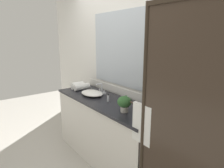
{
  "coord_description": "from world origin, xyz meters",
  "views": [
    {
      "loc": [
        2.04,
        -1.48,
        1.73
      ],
      "look_at": [
        0.15,
        0.0,
        1.15
      ],
      "focal_mm": 31.03,
      "sensor_mm": 36.0,
      "label": 1
    }
  ],
  "objects_px": {
    "faucet": "(101,90)",
    "amenity_bottle_shampoo": "(108,98)",
    "amenity_bottle_body_wash": "(143,103)",
    "rolled_towel_middle": "(82,87)",
    "rolled_towel_near_edge": "(78,85)",
    "amenity_bottle_lotion": "(126,99)",
    "sink_basin": "(92,93)",
    "potted_plant": "(124,103)"
  },
  "relations": [
    {
      "from": "sink_basin",
      "to": "faucet",
      "type": "distance_m",
      "value": 0.17
    },
    {
      "from": "amenity_bottle_lotion",
      "to": "rolled_towel_middle",
      "type": "distance_m",
      "value": 0.92
    },
    {
      "from": "amenity_bottle_body_wash",
      "to": "amenity_bottle_lotion",
      "type": "height_order",
      "value": "amenity_bottle_body_wash"
    },
    {
      "from": "amenity_bottle_body_wash",
      "to": "rolled_towel_middle",
      "type": "relative_size",
      "value": 0.39
    },
    {
      "from": "potted_plant",
      "to": "amenity_bottle_body_wash",
      "type": "bearing_deg",
      "value": 85.19
    },
    {
      "from": "rolled_towel_near_edge",
      "to": "sink_basin",
      "type": "bearing_deg",
      "value": -1.7
    },
    {
      "from": "amenity_bottle_body_wash",
      "to": "amenity_bottle_lotion",
      "type": "relative_size",
      "value": 1.04
    },
    {
      "from": "amenity_bottle_lotion",
      "to": "rolled_towel_near_edge",
      "type": "relative_size",
      "value": 0.47
    },
    {
      "from": "sink_basin",
      "to": "rolled_towel_near_edge",
      "type": "distance_m",
      "value": 0.47
    },
    {
      "from": "amenity_bottle_shampoo",
      "to": "rolled_towel_near_edge",
      "type": "relative_size",
      "value": 0.5
    },
    {
      "from": "amenity_bottle_lotion",
      "to": "rolled_towel_near_edge",
      "type": "xyz_separation_m",
      "value": [
        -1.02,
        -0.16,
        0.01
      ]
    },
    {
      "from": "potted_plant",
      "to": "rolled_towel_middle",
      "type": "bearing_deg",
      "value": 175.22
    },
    {
      "from": "sink_basin",
      "to": "amenity_bottle_body_wash",
      "type": "relative_size",
      "value": 3.91
    },
    {
      "from": "amenity_bottle_lotion",
      "to": "faucet",
      "type": "bearing_deg",
      "value": -179.38
    },
    {
      "from": "amenity_bottle_body_wash",
      "to": "rolled_towel_middle",
      "type": "distance_m",
      "value": 1.18
    },
    {
      "from": "amenity_bottle_lotion",
      "to": "amenity_bottle_shampoo",
      "type": "bearing_deg",
      "value": -137.03
    },
    {
      "from": "sink_basin",
      "to": "amenity_bottle_body_wash",
      "type": "xyz_separation_m",
      "value": [
        0.81,
        0.22,
        0.02
      ]
    },
    {
      "from": "potted_plant",
      "to": "amenity_bottle_shampoo",
      "type": "distance_m",
      "value": 0.42
    },
    {
      "from": "faucet",
      "to": "rolled_towel_middle",
      "type": "distance_m",
      "value": 0.38
    },
    {
      "from": "amenity_bottle_body_wash",
      "to": "rolled_towel_near_edge",
      "type": "relative_size",
      "value": 0.49
    },
    {
      "from": "sink_basin",
      "to": "potted_plant",
      "type": "distance_m",
      "value": 0.79
    },
    {
      "from": "rolled_towel_near_edge",
      "to": "rolled_towel_middle",
      "type": "xyz_separation_m",
      "value": [
        0.11,
        0.02,
        -0.01
      ]
    },
    {
      "from": "sink_basin",
      "to": "potted_plant",
      "type": "xyz_separation_m",
      "value": [
        0.79,
        -0.06,
        0.08
      ]
    },
    {
      "from": "sink_basin",
      "to": "rolled_towel_near_edge",
      "type": "relative_size",
      "value": 1.92
    },
    {
      "from": "amenity_bottle_lotion",
      "to": "rolled_towel_near_edge",
      "type": "height_order",
      "value": "rolled_towel_near_edge"
    },
    {
      "from": "sink_basin",
      "to": "faucet",
      "type": "xyz_separation_m",
      "value": [
        0.0,
        0.17,
        0.02
      ]
    },
    {
      "from": "potted_plant",
      "to": "rolled_towel_near_edge",
      "type": "height_order",
      "value": "potted_plant"
    },
    {
      "from": "amenity_bottle_body_wash",
      "to": "rolled_towel_near_edge",
      "type": "bearing_deg",
      "value": -170.65
    },
    {
      "from": "faucet",
      "to": "amenity_bottle_body_wash",
      "type": "distance_m",
      "value": 0.81
    },
    {
      "from": "potted_plant",
      "to": "amenity_bottle_lotion",
      "type": "distance_m",
      "value": 0.34
    },
    {
      "from": "sink_basin",
      "to": "amenity_bottle_body_wash",
      "type": "bearing_deg",
      "value": 15.44
    },
    {
      "from": "amenity_bottle_body_wash",
      "to": "amenity_bottle_shampoo",
      "type": "bearing_deg",
      "value": -154.1
    },
    {
      "from": "faucet",
      "to": "amenity_bottle_lotion",
      "type": "distance_m",
      "value": 0.55
    },
    {
      "from": "sink_basin",
      "to": "amenity_bottle_shampoo",
      "type": "relative_size",
      "value": 3.87
    },
    {
      "from": "faucet",
      "to": "amenity_bottle_shampoo",
      "type": "relative_size",
      "value": 1.69
    },
    {
      "from": "rolled_towel_near_edge",
      "to": "rolled_towel_middle",
      "type": "bearing_deg",
      "value": 9.09
    },
    {
      "from": "potted_plant",
      "to": "rolled_towel_near_edge",
      "type": "xyz_separation_m",
      "value": [
        -1.25,
        0.08,
        -0.05
      ]
    },
    {
      "from": "faucet",
      "to": "amenity_bottle_body_wash",
      "type": "relative_size",
      "value": 1.7
    },
    {
      "from": "potted_plant",
      "to": "amenity_bottle_body_wash",
      "type": "distance_m",
      "value": 0.3
    },
    {
      "from": "amenity_bottle_shampoo",
      "to": "amenity_bottle_body_wash",
      "type": "relative_size",
      "value": 1.01
    },
    {
      "from": "amenity_bottle_lotion",
      "to": "rolled_towel_near_edge",
      "type": "bearing_deg",
      "value": -170.95
    },
    {
      "from": "faucet",
      "to": "potted_plant",
      "type": "distance_m",
      "value": 0.82
    }
  ]
}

